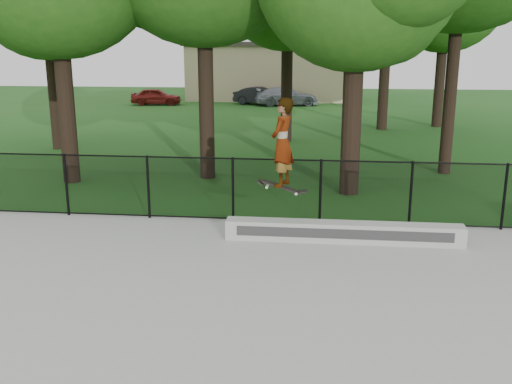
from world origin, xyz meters
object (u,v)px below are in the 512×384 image
(car_b, at_px, (260,96))
(car_a, at_px, (156,96))
(skater_airborne, at_px, (282,144))
(grind_ledge, at_px, (343,232))
(car_c, at_px, (287,96))

(car_b, bearing_deg, car_a, 113.01)
(car_a, distance_m, skater_airborne, 29.86)
(grind_ledge, xyz_separation_m, car_b, (-4.73, 28.77, 0.34))
(skater_airborne, bearing_deg, car_c, 93.19)
(grind_ledge, height_order, skater_airborne, skater_airborne)
(car_a, relative_size, car_c, 0.85)
(grind_ledge, xyz_separation_m, skater_airborne, (-1.28, -0.07, 1.83))
(car_a, xyz_separation_m, car_b, (7.21, 0.99, 0.02))
(grind_ledge, relative_size, car_a, 1.43)
(car_a, relative_size, skater_airborne, 1.72)
(car_b, height_order, car_c, car_c)
(car_b, bearing_deg, skater_airborne, -158.00)
(grind_ledge, distance_m, car_c, 28.52)
(car_a, bearing_deg, skater_airborne, -166.24)
(car_b, relative_size, skater_airborne, 1.69)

